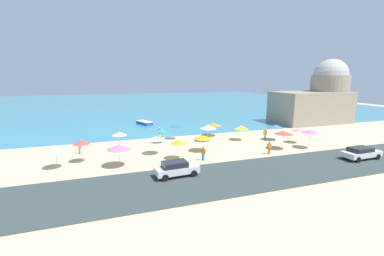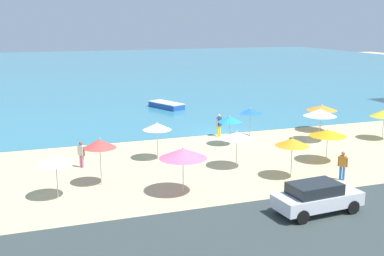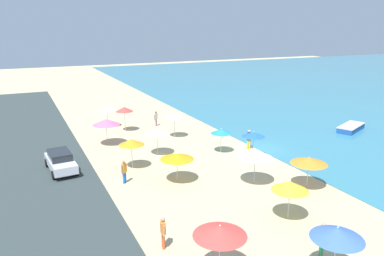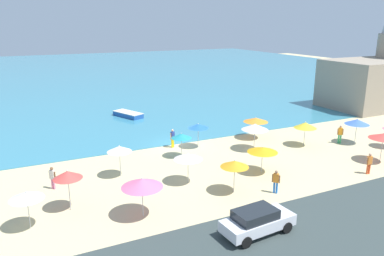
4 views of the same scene
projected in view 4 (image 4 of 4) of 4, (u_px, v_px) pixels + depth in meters
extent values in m
plane|color=#C8B888|center=(175.00, 144.00, 35.54)|extent=(160.00, 160.00, 0.00)
cube|color=teal|center=(77.00, 74.00, 83.13)|extent=(150.00, 110.00, 0.05)
cube|color=#333E3D|center=(309.00, 240.00, 19.96)|extent=(80.00, 8.00, 0.06)
cylinder|color=#B2B2B7|center=(143.00, 201.00, 22.20)|extent=(0.05, 0.05, 1.95)
cone|color=pink|center=(142.00, 183.00, 21.87)|extent=(2.47, 2.47, 0.52)
sphere|color=silver|center=(142.00, 178.00, 21.79)|extent=(0.08, 0.08, 0.08)
cylinder|color=#B2B2B7|center=(234.00, 179.00, 25.31)|extent=(0.05, 0.05, 1.93)
cone|color=orange|center=(235.00, 164.00, 25.00)|extent=(1.93, 1.93, 0.43)
sphere|color=silver|center=(235.00, 160.00, 24.93)|extent=(0.08, 0.08, 0.08)
cylinder|color=#B2B2B7|center=(120.00, 164.00, 27.98)|extent=(0.05, 0.05, 2.01)
cone|color=white|center=(119.00, 149.00, 27.65)|extent=(1.85, 1.85, 0.43)
sphere|color=silver|center=(119.00, 146.00, 27.59)|extent=(0.08, 0.08, 0.08)
cylinder|color=#B2B2B7|center=(182.00, 147.00, 32.07)|extent=(0.05, 0.05, 1.75)
cone|color=teal|center=(181.00, 136.00, 31.79)|extent=(1.78, 1.78, 0.39)
sphere|color=silver|center=(181.00, 133.00, 31.73)|extent=(0.08, 0.08, 0.08)
cylinder|color=#B2B2B7|center=(255.00, 130.00, 37.19)|extent=(0.05, 0.05, 1.76)
cone|color=orange|center=(256.00, 120.00, 36.90)|extent=(2.42, 2.42, 0.41)
sphere|color=silver|center=(256.00, 117.00, 36.84)|extent=(0.08, 0.08, 0.08)
cylinder|color=#B2B2B7|center=(254.00, 139.00, 33.83)|extent=(0.05, 0.05, 1.95)
cone|color=silver|center=(255.00, 127.00, 33.50)|extent=(2.42, 2.42, 0.52)
sphere|color=silver|center=(255.00, 124.00, 33.42)|extent=(0.08, 0.08, 0.08)
cylinder|color=#B2B2B7|center=(356.00, 134.00, 35.66)|extent=(0.05, 0.05, 1.94)
cone|color=#3F68C7|center=(357.00, 122.00, 35.34)|extent=(2.26, 2.26, 0.49)
sphere|color=silver|center=(358.00, 119.00, 35.26)|extent=(0.08, 0.08, 0.08)
cylinder|color=#B2B2B7|center=(29.00, 213.00, 20.88)|extent=(0.05, 0.05, 1.88)
cone|color=silver|center=(26.00, 196.00, 20.59)|extent=(1.89, 1.89, 0.37)
sphere|color=silver|center=(26.00, 192.00, 20.53)|extent=(0.08, 0.08, 0.08)
cylinder|color=#B2B2B7|center=(381.00, 150.00, 30.89)|extent=(0.05, 0.05, 2.08)
cone|color=#F2453D|center=(384.00, 136.00, 30.56)|extent=(2.32, 2.32, 0.43)
sphere|color=silver|center=(384.00, 133.00, 30.50)|extent=(0.08, 0.08, 0.08)
cylinder|color=#B2B2B7|center=(304.00, 137.00, 34.99)|extent=(0.05, 0.05, 1.78)
cone|color=gold|center=(305.00, 125.00, 34.68)|extent=(2.07, 2.07, 0.54)
sphere|color=silver|center=(306.00, 122.00, 34.60)|extent=(0.08, 0.08, 0.08)
cylinder|color=#B2B2B7|center=(198.00, 137.00, 34.47)|extent=(0.05, 0.05, 1.92)
cone|color=blue|center=(198.00, 126.00, 34.17)|extent=(1.90, 1.90, 0.37)
sphere|color=silver|center=(198.00, 124.00, 34.11)|extent=(0.08, 0.08, 0.08)
cylinder|color=#B2B2B7|center=(262.00, 162.00, 28.74)|extent=(0.05, 0.05, 1.72)
cone|color=orange|center=(263.00, 150.00, 28.47)|extent=(2.33, 2.33, 0.38)
sphere|color=silver|center=(263.00, 147.00, 28.41)|extent=(0.08, 0.08, 0.08)
cylinder|color=#B2B2B7|center=(69.00, 194.00, 22.95)|extent=(0.05, 0.05, 2.14)
cone|color=#D8453E|center=(68.00, 175.00, 22.61)|extent=(1.77, 1.77, 0.48)
sphere|color=silver|center=(67.00, 171.00, 22.53)|extent=(0.08, 0.08, 0.08)
cylinder|color=#B2B2B7|center=(188.00, 171.00, 26.86)|extent=(0.05, 0.05, 1.86)
cone|color=white|center=(188.00, 156.00, 26.56)|extent=(2.07, 2.07, 0.42)
sphere|color=silver|center=(188.00, 153.00, 26.50)|extent=(0.08, 0.08, 0.08)
cylinder|color=#DA532A|center=(367.00, 169.00, 28.56)|extent=(0.14, 0.14, 0.80)
cylinder|color=#DA532A|center=(369.00, 169.00, 28.60)|extent=(0.14, 0.14, 0.80)
cube|color=orange|center=(370.00, 160.00, 28.38)|extent=(0.40, 0.29, 0.63)
sphere|color=tan|center=(370.00, 155.00, 28.26)|extent=(0.22, 0.22, 0.22)
cylinder|color=tan|center=(367.00, 161.00, 28.34)|extent=(0.09, 0.09, 0.57)
cylinder|color=tan|center=(372.00, 161.00, 28.45)|extent=(0.09, 0.09, 0.57)
cylinder|color=#32A159|center=(341.00, 139.00, 35.76)|extent=(0.14, 0.14, 0.86)
cylinder|color=#32A159|center=(339.00, 139.00, 35.80)|extent=(0.14, 0.14, 0.86)
cube|color=orange|center=(340.00, 131.00, 35.57)|extent=(0.42, 0.39, 0.68)
sphere|color=tan|center=(341.00, 126.00, 35.44)|extent=(0.22, 0.22, 0.22)
cylinder|color=tan|center=(343.00, 132.00, 35.53)|extent=(0.09, 0.09, 0.61)
cylinder|color=tan|center=(338.00, 132.00, 35.63)|extent=(0.09, 0.09, 0.61)
cylinder|color=pink|center=(54.00, 184.00, 25.96)|extent=(0.14, 0.14, 0.78)
cylinder|color=pink|center=(52.00, 184.00, 26.03)|extent=(0.14, 0.14, 0.78)
cube|color=beige|center=(52.00, 174.00, 25.80)|extent=(0.40, 0.42, 0.62)
sphere|color=brown|center=(52.00, 169.00, 25.68)|extent=(0.22, 0.22, 0.22)
cylinder|color=brown|center=(55.00, 176.00, 25.72)|extent=(0.09, 0.09, 0.56)
cylinder|color=brown|center=(50.00, 175.00, 25.91)|extent=(0.09, 0.09, 0.56)
cylinder|color=blue|center=(274.00, 187.00, 25.42)|extent=(0.14, 0.14, 0.79)
cylinder|color=blue|center=(277.00, 188.00, 25.34)|extent=(0.14, 0.14, 0.79)
cube|color=orange|center=(276.00, 178.00, 25.19)|extent=(0.40, 0.42, 0.63)
sphere|color=#987157|center=(276.00, 172.00, 25.06)|extent=(0.22, 0.22, 0.22)
cylinder|color=#987157|center=(273.00, 178.00, 25.30)|extent=(0.09, 0.09, 0.56)
cylinder|color=#987157|center=(280.00, 179.00, 25.10)|extent=(0.09, 0.09, 0.56)
cylinder|color=yellow|center=(173.00, 143.00, 34.67)|extent=(0.14, 0.14, 0.85)
cylinder|color=yellow|center=(172.00, 143.00, 34.54)|extent=(0.14, 0.14, 0.85)
cube|color=navy|center=(173.00, 135.00, 34.40)|extent=(0.42, 0.35, 0.67)
sphere|color=tan|center=(172.00, 130.00, 34.27)|extent=(0.22, 0.22, 0.22)
cylinder|color=tan|center=(174.00, 135.00, 34.59)|extent=(0.09, 0.09, 0.60)
cylinder|color=tan|center=(171.00, 136.00, 34.23)|extent=(0.09, 0.09, 0.60)
cube|color=silver|center=(258.00, 223.00, 20.38)|extent=(4.26, 1.96, 0.62)
cube|color=#1E2328|center=(255.00, 214.00, 20.12)|extent=(2.42, 1.63, 0.52)
cylinder|color=black|center=(268.00, 215.00, 21.79)|extent=(0.65, 0.27, 0.64)
cylinder|color=black|center=(287.00, 227.00, 20.50)|extent=(0.65, 0.27, 0.64)
cylinder|color=black|center=(228.00, 228.00, 20.43)|extent=(0.65, 0.27, 0.64)
cylinder|color=black|center=(246.00, 242.00, 19.14)|extent=(0.65, 0.27, 0.64)
cube|color=#2454A3|center=(128.00, 115.00, 45.62)|extent=(2.97, 4.27, 0.51)
cube|color=#2454A3|center=(117.00, 112.00, 46.99)|extent=(0.95, 0.74, 0.31)
cube|color=silver|center=(128.00, 112.00, 45.54)|extent=(3.04, 4.30, 0.08)
cube|color=gray|center=(379.00, 83.00, 51.12)|extent=(15.21, 8.43, 6.36)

